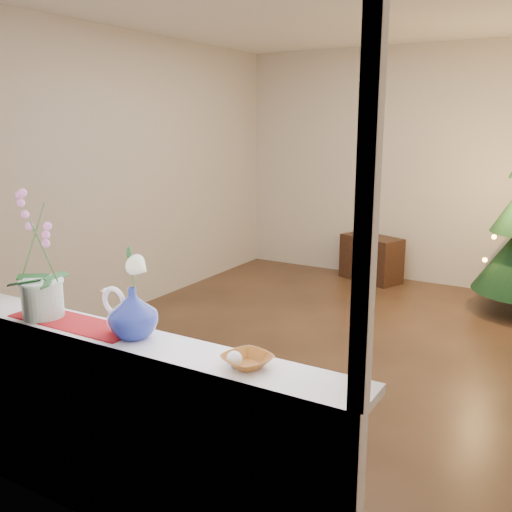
{
  "coord_description": "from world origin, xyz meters",
  "views": [
    {
      "loc": [
        1.67,
        -4.13,
        1.85
      ],
      "look_at": [
        0.05,
        -1.4,
        1.1
      ],
      "focal_mm": 40.0,
      "sensor_mm": 36.0,
      "label": 1
    }
  ],
  "objects_px": {
    "blue_vase": "(133,309)",
    "amber_dish": "(247,362)",
    "swan": "(123,313)",
    "orchid_pot": "(39,256)",
    "side_table": "(371,258)",
    "paperweight": "(234,359)"
  },
  "relations": [
    {
      "from": "amber_dish",
      "to": "blue_vase",
      "type": "bearing_deg",
      "value": 179.22
    },
    {
      "from": "blue_vase",
      "to": "side_table",
      "type": "height_order",
      "value": "blue_vase"
    },
    {
      "from": "blue_vase",
      "to": "orchid_pot",
      "type": "bearing_deg",
      "value": -177.3
    },
    {
      "from": "swan",
      "to": "paperweight",
      "type": "bearing_deg",
      "value": -6.56
    },
    {
      "from": "blue_vase",
      "to": "amber_dish",
      "type": "xyz_separation_m",
      "value": [
        0.59,
        -0.01,
        -0.11
      ]
    },
    {
      "from": "orchid_pot",
      "to": "amber_dish",
      "type": "height_order",
      "value": "orchid_pot"
    },
    {
      "from": "side_table",
      "to": "paperweight",
      "type": "bearing_deg",
      "value": -55.26
    },
    {
      "from": "orchid_pot",
      "to": "swan",
      "type": "distance_m",
      "value": 0.54
    },
    {
      "from": "blue_vase",
      "to": "amber_dish",
      "type": "distance_m",
      "value": 0.6
    },
    {
      "from": "swan",
      "to": "blue_vase",
      "type": "bearing_deg",
      "value": -2.78
    },
    {
      "from": "orchid_pot",
      "to": "swan",
      "type": "relative_size",
      "value": 2.58
    },
    {
      "from": "orchid_pot",
      "to": "paperweight",
      "type": "height_order",
      "value": "orchid_pot"
    },
    {
      "from": "swan",
      "to": "side_table",
      "type": "bearing_deg",
      "value": 92.41
    },
    {
      "from": "paperweight",
      "to": "orchid_pot",
      "type": "bearing_deg",
      "value": 179.45
    },
    {
      "from": "side_table",
      "to": "blue_vase",
      "type": "bearing_deg",
      "value": -61.81
    },
    {
      "from": "amber_dish",
      "to": "paperweight",
      "type": "bearing_deg",
      "value": -145.1
    },
    {
      "from": "paperweight",
      "to": "side_table",
      "type": "distance_m",
      "value": 4.82
    },
    {
      "from": "blue_vase",
      "to": "amber_dish",
      "type": "height_order",
      "value": "blue_vase"
    },
    {
      "from": "orchid_pot",
      "to": "blue_vase",
      "type": "relative_size",
      "value": 2.37
    },
    {
      "from": "amber_dish",
      "to": "swan",
      "type": "bearing_deg",
      "value": 179.33
    },
    {
      "from": "orchid_pot",
      "to": "side_table",
      "type": "height_order",
      "value": "orchid_pot"
    },
    {
      "from": "swan",
      "to": "paperweight",
      "type": "relative_size",
      "value": 3.77
    }
  ]
}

